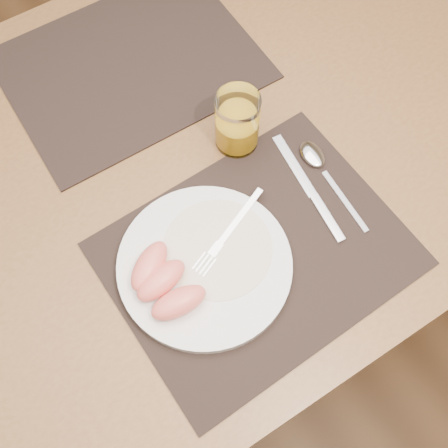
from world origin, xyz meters
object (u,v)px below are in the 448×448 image
table (181,182)px  knife (313,196)px  spoon (317,161)px  fork (224,238)px  juice_glass (237,124)px  placemat_far (131,65)px  placemat_near (257,254)px  plate (205,265)px

table → knife: bearing=-50.9°
spoon → fork: bearing=-169.3°
fork → juice_glass: juice_glass is taller
table → juice_glass: juice_glass is taller
juice_glass → spoon: bearing=-50.8°
placemat_far → knife: (0.12, -0.41, 0.00)m
table → knife: 0.26m
placemat_near → placemat_far: size_ratio=1.00×
placemat_near → juice_glass: juice_glass is taller
spoon → juice_glass: size_ratio=1.72×
placemat_near → table: bearing=94.4°
plate → juice_glass: juice_glass is taller
placemat_near → juice_glass: bearing=65.7°
placemat_near → knife: size_ratio=2.04×
table → plate: 0.23m
plate → spoon: size_ratio=1.41×
spoon → juice_glass: 0.15m
table → plate: plate is taller
table → fork: 0.21m
placemat_near → plate: (-0.08, 0.02, 0.01)m
placemat_far → spoon: (0.16, -0.36, 0.01)m
table → spoon: bearing=-35.1°
table → placemat_far: placemat_far is taller
table → fork: size_ratio=8.36×
placemat_far → spoon: size_ratio=2.34×
placemat_near → knife: knife is taller
placemat_far → placemat_near: bearing=-91.7°
placemat_far → plate: plate is taller
spoon → juice_glass: juice_glass is taller
knife → juice_glass: (-0.05, 0.16, 0.05)m
knife → spoon: (0.04, 0.05, 0.00)m
juice_glass → fork: bearing=-128.8°
table → placemat_near: placemat_near is taller
placemat_near → plate: 0.09m
plate → juice_glass: 0.24m
spoon → placemat_near: bearing=-154.8°
fork → spoon: fork is taller
placemat_far → fork: 0.40m
placemat_far → plate: (-0.09, -0.42, 0.01)m
table → fork: fork is taller
plate → spoon: 0.27m
fork → knife: 0.17m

